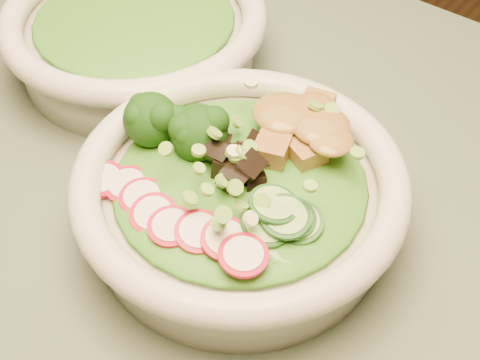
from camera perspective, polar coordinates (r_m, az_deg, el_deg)
The scene contains 12 objects.
dining_table at distance 0.64m, azimuth -4.79°, elevation -8.70°, with size 1.20×0.80×0.75m.
salad_bowl at distance 0.50m, azimuth 0.00°, elevation -1.47°, with size 0.25×0.25×0.07m.
side_bowl at distance 0.67m, azimuth -8.85°, elevation 12.20°, with size 0.26×0.26×0.07m.
lettuce_bed at distance 0.49m, azimuth -0.00°, elevation 0.08°, with size 0.19×0.19×0.02m, color #205812.
side_lettuce at distance 0.66m, azimuth -9.04°, elevation 13.56°, with size 0.17×0.17×0.02m, color #205812.
broccoli_florets at distance 0.51m, azimuth -4.68°, elevation 4.51°, with size 0.07×0.06×0.04m, color black, non-canonical shape.
radish_slices at distance 0.46m, azimuth -5.36°, elevation -3.67°, with size 0.10×0.04×0.02m, color maroon, non-canonical shape.
cucumber_slices at distance 0.45m, azimuth 5.16°, elevation -3.10°, with size 0.06×0.06×0.03m, color #99C26C, non-canonical shape.
mushroom_heap at distance 0.49m, azimuth 0.97°, elevation 1.76°, with size 0.06×0.06×0.04m, color black, non-canonical shape.
tofu_cubes at distance 0.51m, azimuth 4.90°, elevation 4.10°, with size 0.08×0.06×0.03m, color olive, non-canonical shape.
peanut_sauce at distance 0.50m, azimuth 4.98°, elevation 5.11°, with size 0.06×0.05×0.01m, color brown.
scallion_garnish at distance 0.47m, azimuth 0.00°, elevation 1.90°, with size 0.18×0.18×0.02m, color #73A83B, non-canonical shape.
Camera 1 is at (0.27, -0.25, 1.16)m, focal length 50.00 mm.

